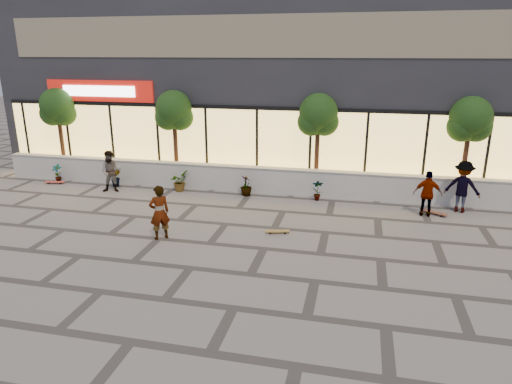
% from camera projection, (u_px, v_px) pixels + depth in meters
% --- Properties ---
extents(ground, '(80.00, 80.00, 0.00)m').
position_uv_depth(ground, '(190.00, 268.00, 11.96)').
color(ground, gray).
rests_on(ground, ground).
extents(planter_wall, '(22.00, 0.42, 1.04)m').
position_uv_depth(planter_wall, '(252.00, 179.00, 18.33)').
color(planter_wall, silver).
rests_on(planter_wall, ground).
extents(retail_building, '(24.00, 9.17, 8.50)m').
position_uv_depth(retail_building, '(277.00, 77.00, 22.34)').
color(retail_building, '#26272C').
rests_on(retail_building, ground).
extents(shrub_a, '(0.43, 0.29, 0.81)m').
position_uv_depth(shrub_a, '(57.00, 173.00, 19.66)').
color(shrub_a, '#183410').
rests_on(shrub_a, ground).
extents(shrub_b, '(0.57, 0.57, 0.81)m').
position_uv_depth(shrub_b, '(116.00, 177.00, 19.06)').
color(shrub_b, '#183410').
rests_on(shrub_b, ground).
extents(shrub_c, '(0.68, 0.77, 0.81)m').
position_uv_depth(shrub_c, '(179.00, 181.00, 18.47)').
color(shrub_c, '#183410').
rests_on(shrub_c, ground).
extents(shrub_d, '(0.64, 0.64, 0.81)m').
position_uv_depth(shrub_d, '(246.00, 185.00, 17.87)').
color(shrub_d, '#183410').
rests_on(shrub_d, ground).
extents(shrub_e, '(0.46, 0.35, 0.81)m').
position_uv_depth(shrub_e, '(318.00, 190.00, 17.28)').
color(shrub_e, '#183410').
rests_on(shrub_e, ground).
extents(tree_west, '(1.60, 1.50, 3.92)m').
position_uv_depth(tree_west, '(58.00, 109.00, 20.17)').
color(tree_west, '#472719').
rests_on(tree_west, ground).
extents(tree_midwest, '(1.60, 1.50, 3.92)m').
position_uv_depth(tree_midwest, '(174.00, 113.00, 19.00)').
color(tree_midwest, '#472719').
rests_on(tree_midwest, ground).
extents(tree_mideast, '(1.60, 1.50, 3.92)m').
position_uv_depth(tree_mideast, '(318.00, 117.00, 17.72)').
color(tree_mideast, '#472719').
rests_on(tree_mideast, ground).
extents(tree_east, '(1.60, 1.50, 3.92)m').
position_uv_depth(tree_east, '(470.00, 122.00, 16.55)').
color(tree_east, '#472719').
rests_on(tree_east, ground).
extents(skater_center, '(0.73, 0.70, 1.68)m').
position_uv_depth(skater_center, '(159.00, 212.00, 13.61)').
color(skater_center, silver).
rests_on(skater_center, ground).
extents(skater_left, '(0.96, 0.83, 1.69)m').
position_uv_depth(skater_left, '(111.00, 172.00, 18.21)').
color(skater_left, '#94855F').
rests_on(skater_left, ground).
extents(skater_right_near, '(0.96, 0.46, 1.59)m').
position_uv_depth(skater_right_near, '(428.00, 194.00, 15.52)').
color(skater_right_near, silver).
rests_on(skater_right_near, ground).
extents(skater_right_far, '(1.35, 1.04, 1.84)m').
position_uv_depth(skater_right_far, '(463.00, 187.00, 15.91)').
color(skater_right_far, maroon).
rests_on(skater_right_far, ground).
extents(skateboard_center, '(0.78, 0.38, 0.09)m').
position_uv_depth(skateboard_center, '(277.00, 231.00, 14.21)').
color(skateboard_center, olive).
rests_on(skateboard_center, ground).
extents(skateboard_left, '(0.86, 0.37, 0.10)m').
position_uv_depth(skateboard_left, '(55.00, 182.00, 19.52)').
color(skateboard_left, '#E43E2A').
rests_on(skateboard_left, ground).
extents(skateboard_right_near, '(0.81, 0.61, 0.10)m').
position_uv_depth(skateboard_right_near, '(435.00, 213.00, 15.83)').
color(skateboard_right_near, brown).
rests_on(skateboard_right_near, ground).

